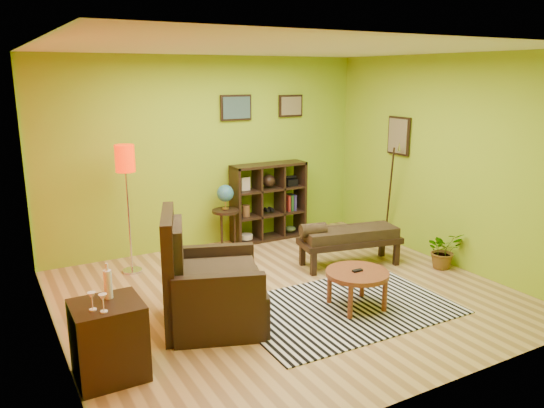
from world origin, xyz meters
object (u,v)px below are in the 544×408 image
coffee_table (357,276)px  floor_lamp (126,170)px  potted_plant (443,254)px  armchair (208,291)px  bench (347,237)px  side_cabinet (109,340)px  cube_shelf (270,201)px  globe_table (225,201)px

coffee_table → floor_lamp: 3.15m
coffee_table → potted_plant: (1.79, 0.42, -0.17)m
coffee_table → armchair: 1.65m
bench → potted_plant: 1.30m
coffee_table → bench: 1.34m
coffee_table → potted_plant: 1.85m
side_cabinet → potted_plant: bearing=6.1°
side_cabinet → floor_lamp: 2.72m
cube_shelf → bench: (0.32, -1.58, -0.19)m
armchair → potted_plant: bearing=-0.3°
coffee_table → cube_shelf: (0.41, 2.71, 0.23)m
side_cabinet → potted_plant: 4.53m
floor_lamp → potted_plant: 4.30m
armchair → potted_plant: armchair is taller
coffee_table → bench: bearing=57.4°
side_cabinet → globe_table: side_cabinet is taller
side_cabinet → cube_shelf: cube_shelf is taller
floor_lamp → cube_shelf: floor_lamp is taller
side_cabinet → globe_table: (2.31, 2.66, 0.39)m
side_cabinet → bench: 3.63m
armchair → cube_shelf: size_ratio=1.06×
cube_shelf → armchair: bearing=-131.3°
armchair → side_cabinet: size_ratio=1.28×
floor_lamp → globe_table: size_ratio=1.74×
cube_shelf → potted_plant: 2.71m
floor_lamp → bench: 3.02m
globe_table → potted_plant: size_ratio=1.91×
coffee_table → cube_shelf: 2.75m
floor_lamp → cube_shelf: size_ratio=1.40×
floor_lamp → cube_shelf: bearing=9.6°
armchair → potted_plant: 3.39m
floor_lamp → cube_shelf: (2.29, 0.39, -0.76)m
side_cabinet → bench: bearing=19.2°
armchair → floor_lamp: floor_lamp is taller
cube_shelf → bench: size_ratio=0.83×
globe_table → coffee_table: bearing=-81.2°
armchair → globe_table: bearing=61.1°
side_cabinet → globe_table: bearing=49.0°
armchair → cube_shelf: armchair is taller
side_cabinet → cube_shelf: size_ratio=0.83×
armchair → potted_plant: size_ratio=2.51×
armchair → floor_lamp: bearing=98.9°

